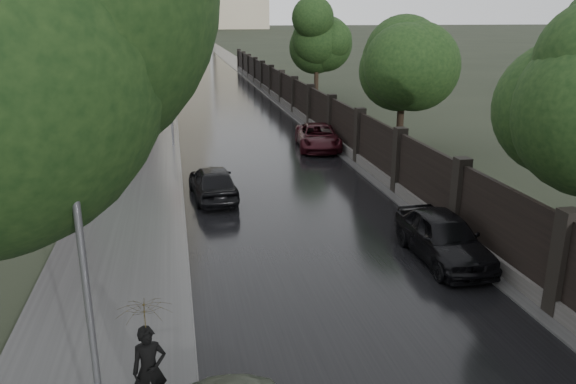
{
  "coord_description": "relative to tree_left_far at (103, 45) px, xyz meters",
  "views": [
    {
      "loc": [
        -4.12,
        -5.53,
        6.94
      ],
      "look_at": [
        -0.7,
        11.34,
        1.5
      ],
      "focal_mm": 35.0,
      "sensor_mm": 36.0,
      "label": 1
    }
  ],
  "objects": [
    {
      "name": "tree_right_b",
      "position": [
        15.5,
        -8.0,
        -0.29
      ],
      "size": [
        4.08,
        4.08,
        7.01
      ],
      "color": "black",
      "rests_on": "ground"
    },
    {
      "name": "car_right_near",
      "position": [
        11.4,
        -21.44,
        -4.52
      ],
      "size": [
        1.71,
        4.24,
        1.44
      ],
      "primitive_type": "imported",
      "rotation": [
        0.0,
        0.0,
        0.0
      ],
      "color": "black",
      "rests_on": "ground"
    },
    {
      "name": "road",
      "position": [
        8.0,
        160.0,
        -5.23
      ],
      "size": [
        8.0,
        420.0,
        0.02
      ],
      "primitive_type": "cube",
      "color": "black",
      "rests_on": "ground"
    },
    {
      "name": "verge_right",
      "position": [
        13.5,
        160.0,
        -5.2
      ],
      "size": [
        3.0,
        420.0,
        0.08
      ],
      "primitive_type": "cube",
      "color": "#2D2D2D",
      "rests_on": "ground"
    },
    {
      "name": "fence_right",
      "position": [
        12.6,
        2.01,
        -4.23
      ],
      "size": [
        0.45,
        75.72,
        2.7
      ],
      "color": "#383533",
      "rests_on": "ground"
    },
    {
      "name": "tree_right_c",
      "position": [
        15.5,
        10.0,
        -0.29
      ],
      "size": [
        4.08,
        4.08,
        7.01
      ],
      "color": "black",
      "rests_on": "ground"
    },
    {
      "name": "lamp_post",
      "position": [
        2.6,
        -28.5,
        -2.57
      ],
      "size": [
        0.25,
        0.12,
        5.11
      ],
      "color": "#59595E",
      "rests_on": "ground"
    },
    {
      "name": "traffic_light",
      "position": [
        3.7,
        -5.01,
        -2.84
      ],
      "size": [
        0.16,
        0.32,
        4.0
      ],
      "color": "#59595E",
      "rests_on": "ground"
    },
    {
      "name": "car_right_far",
      "position": [
        11.4,
        -6.62,
        -4.59
      ],
      "size": [
        2.77,
        4.96,
        1.31
      ],
      "primitive_type": "imported",
      "rotation": [
        0.0,
        0.0,
        -0.13
      ],
      "color": "black",
      "rests_on": "ground"
    },
    {
      "name": "sidewalk_left",
      "position": [
        2.0,
        160.0,
        -5.16
      ],
      "size": [
        4.0,
        420.0,
        0.16
      ],
      "primitive_type": "cube",
      "color": "#2D2D2D",
      "rests_on": "ground"
    },
    {
      "name": "pedestrian_umbrella",
      "position": [
        3.17,
        -26.75,
        -3.36
      ],
      "size": [
        1.08,
        1.09,
        2.59
      ],
      "rotation": [
        0.0,
        0.0,
        0.13
      ],
      "color": "black",
      "rests_on": "sidewalk_left"
    },
    {
      "name": "tree_left_far",
      "position": [
        0.0,
        0.0,
        0.0
      ],
      "size": [
        4.25,
        4.25,
        7.39
      ],
      "color": "black",
      "rests_on": "ground"
    },
    {
      "name": "hatchback_left",
      "position": [
        5.18,
        -14.26,
        -4.56
      ],
      "size": [
        1.91,
        4.11,
        1.36
      ],
      "primitive_type": "imported",
      "rotation": [
        0.0,
        0.0,
        3.22
      ],
      "color": "black",
      "rests_on": "ground"
    }
  ]
}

